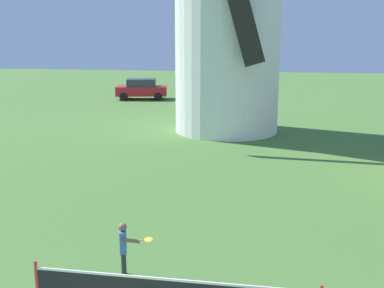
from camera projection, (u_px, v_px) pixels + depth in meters
windmill at (228, 3)px, 23.31m from camera, size 10.61×5.96×14.09m
player_far at (124, 246)px, 9.77m from camera, size 0.77×0.37×1.16m
parked_car_red at (142, 89)px, 36.71m from camera, size 4.09×2.47×1.56m
parked_car_cream at (225, 90)px, 35.62m from camera, size 4.31×2.38×1.56m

